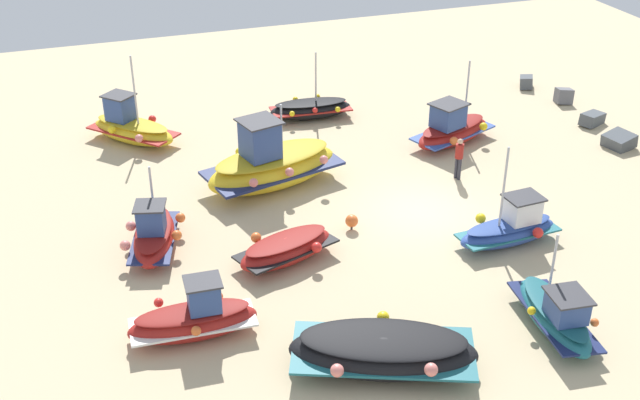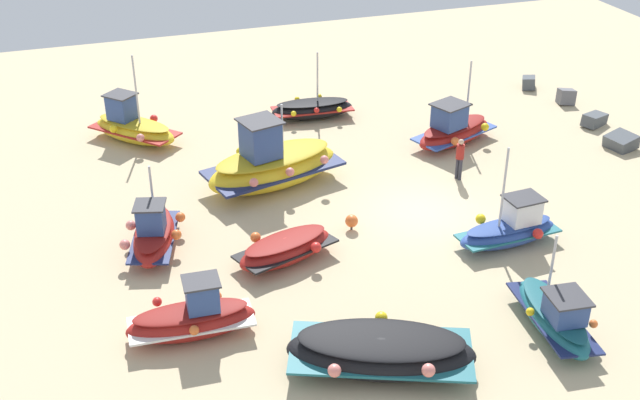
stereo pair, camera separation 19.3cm
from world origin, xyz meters
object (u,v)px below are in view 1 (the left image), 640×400
person_walking (459,156)px  fishing_boat_6 (131,127)px  fishing_boat_7 (154,234)px  fishing_boat_8 (311,109)px  fishing_boat_3 (556,314)px  fishing_boat_1 (383,351)px  fishing_boat_5 (510,228)px  fishing_boat_4 (286,249)px  fishing_boat_2 (452,129)px  fishing_boat_9 (194,319)px  fishing_boat_0 (272,165)px  mooring_buoy_0 (352,221)px

person_walking → fishing_boat_6: bearing=125.9°
fishing_boat_7 → fishing_boat_8: fishing_boat_8 is taller
fishing_boat_3 → person_walking: (-9.40, 1.80, 0.46)m
fishing_boat_1 → fishing_boat_5: (-4.44, 6.55, 0.03)m
fishing_boat_1 → fishing_boat_4: size_ratio=1.47×
fishing_boat_2 → fishing_boat_9: fishing_boat_2 is taller
fishing_boat_4 → fishing_boat_9: size_ratio=1.00×
fishing_boat_6 → fishing_boat_0: bearing=175.1°
fishing_boat_2 → mooring_buoy_0: fishing_boat_2 is taller
fishing_boat_3 → fishing_boat_9: 10.32m
fishing_boat_0 → fishing_boat_3: bearing=100.9°
fishing_boat_6 → mooring_buoy_0: (9.99, 6.26, -0.30)m
fishing_boat_3 → fishing_boat_9: fishing_boat_3 is taller
fishing_boat_0 → fishing_boat_7: (3.11, -4.99, -0.31)m
fishing_boat_2 → mooring_buoy_0: 8.49m
fishing_boat_3 → fishing_boat_4: bearing=-127.1°
fishing_boat_7 → fishing_boat_9: 5.03m
fishing_boat_1 → fishing_boat_9: fishing_boat_9 is taller
fishing_boat_1 → fishing_boat_7: (-7.98, -4.89, 0.02)m
fishing_boat_4 → fishing_boat_1: bearing=80.5°
fishing_boat_1 → fishing_boat_5: fishing_boat_5 is taller
fishing_boat_3 → fishing_boat_9: bearing=-100.8°
fishing_boat_4 → fishing_boat_7: (-2.13, -3.96, 0.10)m
fishing_boat_0 → person_walking: size_ratio=3.40×
fishing_boat_3 → fishing_boat_7: size_ratio=1.02×
fishing_boat_8 → fishing_boat_4: bearing=72.3°
fishing_boat_9 → person_walking: 13.27m
fishing_boat_5 → mooring_buoy_0: fishing_boat_5 is taller
fishing_boat_3 → fishing_boat_7: bearing=-121.9°
fishing_boat_6 → fishing_boat_9: (14.05, -0.07, -0.04)m
fishing_boat_2 → fishing_boat_1: bearing=34.1°
fishing_boat_4 → fishing_boat_6: fishing_boat_6 is taller
fishing_boat_7 → fishing_boat_5: bearing=88.5°
fishing_boat_0 → fishing_boat_1: 11.10m
fishing_boat_0 → fishing_boat_5: fishing_boat_5 is taller
fishing_boat_0 → fishing_boat_8: size_ratio=1.50×
person_walking → fishing_boat_5: bearing=-117.3°
fishing_boat_2 → fishing_boat_8: (-4.62, -4.81, -0.20)m
fishing_boat_5 → fishing_boat_7: (-3.54, -11.44, -0.01)m
fishing_boat_0 → fishing_boat_8: 6.85m
fishing_boat_3 → fishing_boat_6: (-17.12, -9.78, 0.12)m
fishing_boat_3 → fishing_boat_7: fishing_boat_3 is taller
fishing_boat_3 → fishing_boat_6: fishing_boat_6 is taller
fishing_boat_2 → person_walking: 3.32m
fishing_boat_0 → fishing_boat_6: size_ratio=1.43×
fishing_boat_6 → person_walking: fishing_boat_6 is taller
fishing_boat_5 → mooring_buoy_0: 5.40m
fishing_boat_3 → mooring_buoy_0: bearing=-147.3°
fishing_boat_5 → fishing_boat_7: size_ratio=0.99×
fishing_boat_9 → fishing_boat_3: bearing=-14.2°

